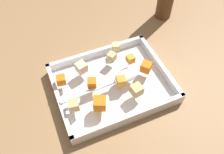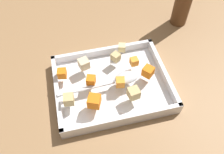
{
  "view_description": "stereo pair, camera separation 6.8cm",
  "coord_description": "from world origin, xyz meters",
  "views": [
    {
      "loc": [
        0.17,
        0.38,
        0.6
      ],
      "look_at": [
        0.01,
        0.0,
        0.05
      ],
      "focal_mm": 37.62,
      "sensor_mm": 36.0,
      "label": 1
    },
    {
      "loc": [
        0.11,
        0.4,
        0.6
      ],
      "look_at": [
        0.01,
        0.0,
        0.05
      ],
      "focal_mm": 37.62,
      "sensor_mm": 36.0,
      "label": 2
    }
  ],
  "objects": [
    {
      "name": "potato_chunk_back_center",
      "position": [
        0.08,
        -0.06,
        0.06
      ],
      "size": [
        0.04,
        0.04,
        0.03
      ],
      "primitive_type": "cube",
      "rotation": [
        0.0,
        0.0,
        0.27
      ],
      "color": "beige",
      "rests_on": "baking_dish"
    },
    {
      "name": "carrot_chunk_far_left",
      "position": [
        0.08,
        0.07,
        0.06
      ],
      "size": [
        0.04,
        0.04,
        0.03
      ],
      "primitive_type": "cube",
      "rotation": [
        0.0,
        0.0,
        1.16
      ],
      "color": "orange",
      "rests_on": "baking_dish"
    },
    {
      "name": "potato_chunk_heap_side",
      "position": [
        -0.03,
        0.07,
        0.06
      ],
      "size": [
        0.03,
        0.03,
        0.03
      ],
      "primitive_type": "cube",
      "rotation": [
        0.0,
        0.0,
        3.29
      ],
      "color": "tan",
      "rests_on": "baking_dish"
    },
    {
      "name": "potato_chunk_mid_left",
      "position": [
        0.14,
        0.05,
        0.06
      ],
      "size": [
        0.03,
        0.03,
        0.03
      ],
      "primitive_type": "cube",
      "rotation": [
        0.0,
        0.0,
        1.45
      ],
      "color": "tan",
      "rests_on": "baking_dish"
    },
    {
      "name": "carrot_chunk_mid_right",
      "position": [
        -0.1,
        0.01,
        0.06
      ],
      "size": [
        0.04,
        0.04,
        0.03
      ],
      "primitive_type": "cube",
      "rotation": [
        0.0,
        0.0,
        2.28
      ],
      "color": "orange",
      "rests_on": "baking_dish"
    },
    {
      "name": "ground_plane",
      "position": [
        0.0,
        0.0,
        0.0
      ],
      "size": [
        4.0,
        4.0,
        0.0
      ],
      "primitive_type": "plane",
      "color": "#936D47"
    },
    {
      "name": "carrot_chunk_corner_sw",
      "position": [
        -0.01,
        0.03,
        0.05
      ],
      "size": [
        0.03,
        0.03,
        0.02
      ],
      "primitive_type": "cube",
      "rotation": [
        0.0,
        0.0,
        4.52
      ],
      "color": "orange",
      "rests_on": "baking_dish"
    },
    {
      "name": "potato_chunk_corner_nw",
      "position": [
        -0.02,
        -0.07,
        0.05
      ],
      "size": [
        0.03,
        0.03,
        0.02
      ],
      "primitive_type": "cube",
      "rotation": [
        0.0,
        0.0,
        3.71
      ],
      "color": "tan",
      "rests_on": "baking_dish"
    },
    {
      "name": "carrot_chunk_heap_top",
      "position": [
        0.07,
        0.0,
        0.06
      ],
      "size": [
        0.03,
        0.03,
        0.02
      ],
      "primitive_type": "cube",
      "rotation": [
        0.0,
        0.0,
        5.95
      ],
      "color": "orange",
      "rests_on": "baking_dish"
    },
    {
      "name": "potato_chunk_corner_se",
      "position": [
        -0.05,
        -0.11,
        0.05
      ],
      "size": [
        0.03,
        0.03,
        0.02
      ],
      "primitive_type": "cube",
      "rotation": [
        0.0,
        0.0,
        2.85
      ],
      "color": "#E0CC89",
      "rests_on": "baking_dish"
    },
    {
      "name": "carrot_chunk_front_center",
      "position": [
        0.15,
        -0.04,
        0.06
      ],
      "size": [
        0.03,
        0.03,
        0.03
      ],
      "primitive_type": "cube",
      "rotation": [
        0.0,
        0.0,
        1.41
      ],
      "color": "orange",
      "rests_on": "baking_dish"
    },
    {
      "name": "carrot_chunk_under_handle",
      "position": [
        -0.07,
        -0.04,
        0.05
      ],
      "size": [
        0.02,
        0.02,
        0.02
      ],
      "primitive_type": "cube",
      "rotation": [
        0.0,
        0.0,
        4.79
      ],
      "color": "orange",
      "rests_on": "baking_dish"
    },
    {
      "name": "baking_dish",
      "position": [
        0.01,
        0.0,
        0.01
      ],
      "size": [
        0.34,
        0.27,
        0.04
      ],
      "color": "silver",
      "rests_on": "ground_plane"
    },
    {
      "name": "serving_spoon",
      "position": [
        -0.02,
        0.01,
        0.05
      ],
      "size": [
        0.24,
        0.05,
        0.02
      ],
      "rotation": [
        0.0,
        0.0,
        0.05
      ],
      "color": "silver",
      "rests_on": "baking_dish"
    }
  ]
}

